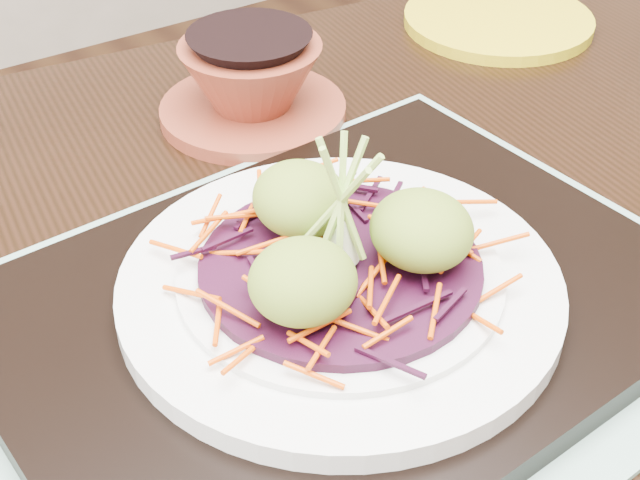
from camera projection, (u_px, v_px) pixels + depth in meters
dining_table at (306, 429)px, 0.58m from camera, size 1.27×0.93×0.74m
placemat at (339, 320)px, 0.52m from camera, size 0.46×0.37×0.00m
serving_tray at (340, 307)px, 0.51m from camera, size 0.40×0.31×0.02m
white_plate at (340, 284)px, 0.50m from camera, size 0.25×0.25×0.02m
cabbage_bed at (340, 267)px, 0.49m from camera, size 0.16×0.16×0.01m
carrot_julienne at (341, 256)px, 0.49m from camera, size 0.19×0.19×0.01m
guacamole_scoops at (342, 235)px, 0.48m from camera, size 0.14×0.12×0.04m
scallion_garnish at (341, 206)px, 0.47m from camera, size 0.06×0.06×0.09m
terracotta_bowl_set at (252, 86)px, 0.69m from camera, size 0.19×0.19×0.06m
yellow_plate at (498, 20)px, 0.84m from camera, size 0.18×0.18×0.01m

